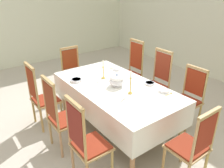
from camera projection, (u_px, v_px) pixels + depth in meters
The scene contains 21 objects.
ground at pixel (112, 127), 3.99m from camera, with size 8.16×6.77×0.04m, color beige.
left_wall at pixel (23, 3), 6.24m from camera, with size 0.08×6.77×3.52m, color silver.
dining_table at pixel (116, 90), 3.73m from camera, with size 2.20×1.18×0.77m.
tablecloth at pixel (116, 91), 3.75m from camera, with size 2.22×1.20×0.42m.
chair_south_a at pixel (41, 96), 3.78m from camera, with size 0.44×0.42×1.15m.
chair_north_a at pixel (132, 69), 4.86m from camera, with size 0.44×0.42×1.21m.
chair_south_b at pixel (60, 115), 3.24m from camera, with size 0.44×0.42×1.17m.
chair_north_b at pixel (157, 81), 4.32m from camera, with size 0.44×0.42×1.17m.
chair_south_c at pixel (86, 141), 2.71m from camera, with size 0.44×0.42×1.16m.
chair_north_c at pixel (188, 97), 3.81m from camera, with size 0.44×0.42×1.05m.
chair_head_west at pixel (73, 71), 4.89m from camera, with size 0.42×0.44×1.05m.
chair_head_east at pixel (193, 145), 2.69m from camera, with size 0.42×0.44×1.08m.
soup_tureen at pixel (117, 80), 3.64m from camera, with size 0.25×0.25×0.21m.
candlestick_west at pixel (103, 71), 3.91m from camera, with size 0.07×0.07×0.33m.
candlestick_east at pixel (130, 85), 3.38m from camera, with size 0.07×0.07×0.37m.
bowl_near_left at pixel (164, 90), 3.48m from camera, with size 0.16×0.16×0.04m.
bowl_near_right at pixel (117, 69), 4.32m from camera, with size 0.16×0.16×0.04m.
bowl_far_left at pixel (76, 80), 3.84m from camera, with size 0.19×0.19×0.04m.
bowl_far_right at pixel (150, 83), 3.73m from camera, with size 0.17×0.17×0.03m.
spoon_primary at pixel (170, 93), 3.42m from camera, with size 0.03×0.18×0.01m.
spoon_secondary at pixel (115, 68), 4.42m from camera, with size 0.06×0.17×0.01m.
Camera 1 is at (2.65, -1.96, 2.35)m, focal length 36.30 mm.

